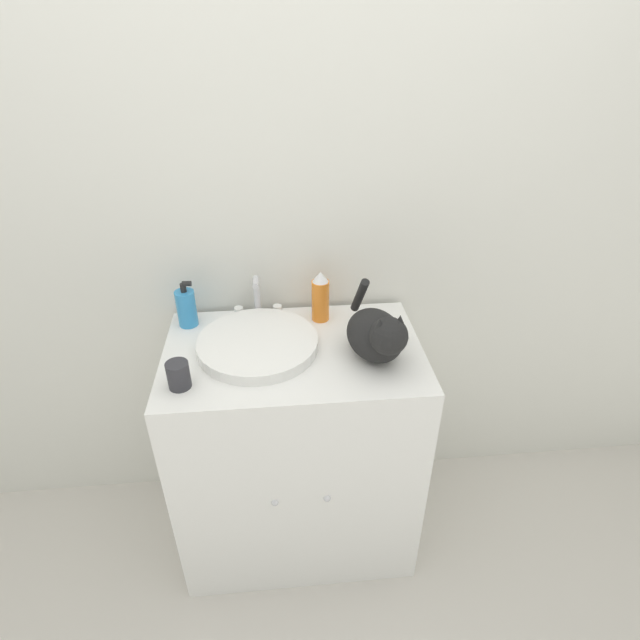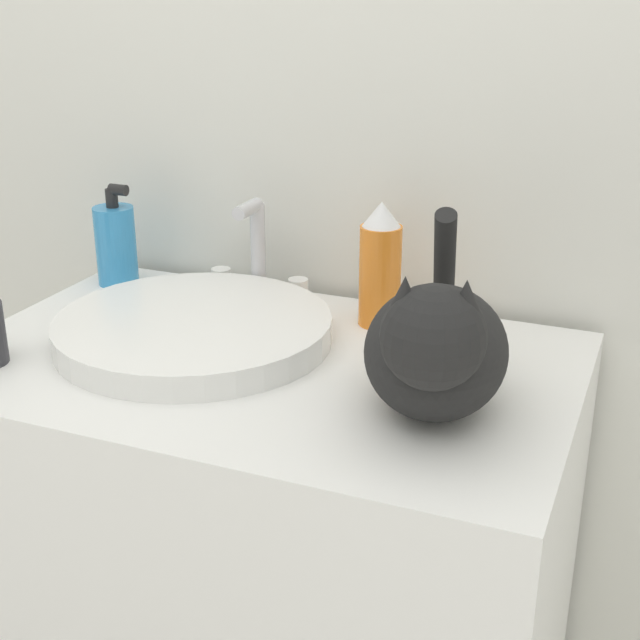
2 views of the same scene
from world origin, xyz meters
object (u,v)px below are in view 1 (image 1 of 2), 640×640
Objects in this scene: soap_bottle at (186,308)px; cup at (178,375)px; cat at (377,334)px; spray_bottle at (320,297)px.

soap_bottle is 0.34m from cup.
cat is 0.67m from soap_bottle.
cat reaches higher than cup.
spray_bottle is at bearing -0.93° from soap_bottle.
cat is at bearing -58.76° from spray_bottle.
soap_bottle is (-0.61, 0.26, -0.02)m from cat.
soap_bottle is at bearing 92.87° from cup.
cup is at bearing -143.08° from spray_bottle.
spray_bottle reaches higher than soap_bottle.
cat is at bearing 8.00° from cup.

